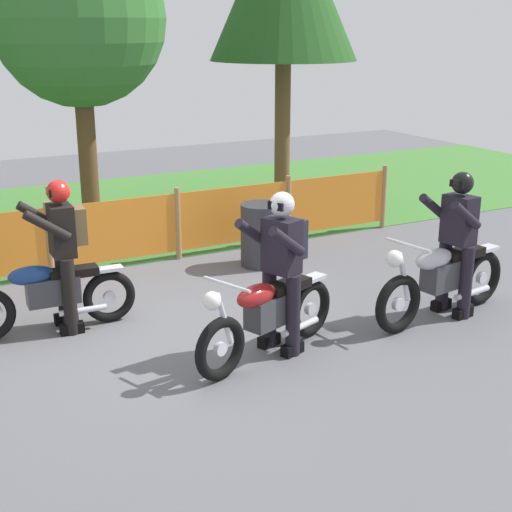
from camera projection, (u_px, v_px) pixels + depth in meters
The scene contains 11 objects.
ground at pixel (185, 329), 8.27m from camera, with size 24.00×24.00×0.02m, color #5B5B60.
grass_verge at pixel (64, 219), 12.85m from camera, with size 24.00×6.05×0.01m, color #427A33.
barrier_fence at pixel (116, 231), 10.14m from camera, with size 9.23×0.08×1.05m.
tree_near_left at pixel (78, 20), 10.63m from camera, with size 2.55×2.55×4.61m.
motorcycle_lead at pixel (268, 314), 7.43m from camera, with size 1.93×0.88×0.96m.
motorcycle_trailing at pixel (442, 278), 8.42m from camera, with size 2.12×0.63×1.01m.
motorcycle_third at pixel (48, 294), 8.05m from camera, with size 1.93×0.57×0.91m.
rider_lead at pixel (282, 263), 7.44m from camera, with size 0.77×0.67×1.69m.
rider_trailing at pixel (457, 239), 8.41m from camera, with size 0.62×0.61×1.69m.
rider_third at pixel (64, 247), 7.98m from camera, with size 0.69×0.56×1.69m.
oil_drum at pixel (261, 235), 10.31m from camera, with size 0.58×0.58×0.88m, color #2D2D33.
Camera 1 is at (-2.88, -7.12, 3.26)m, focal length 51.74 mm.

